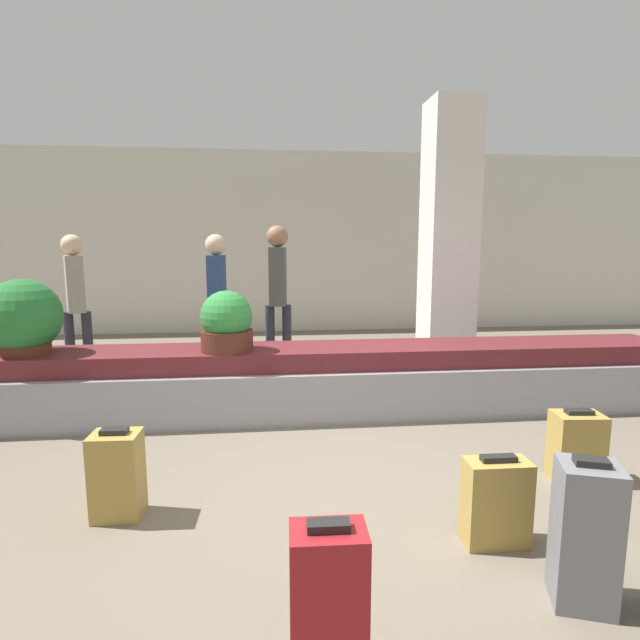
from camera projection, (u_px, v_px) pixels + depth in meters
ground_plane at (348, 497)px, 3.14m from camera, size 18.00×18.00×0.00m
back_wall at (293, 243)px, 8.96m from camera, size 18.00×0.06×3.20m
carousel at (320, 381)px, 4.70m from camera, size 7.04×0.80×0.63m
pillar at (448, 242)px, 5.86m from camera, size 0.55×0.55×3.20m
suitcase_1 at (585, 534)px, 2.17m from camera, size 0.31×0.29×0.68m
suitcase_2 at (328, 613)px, 1.72m from camera, size 0.27×0.19×0.66m
suitcase_4 at (576, 447)px, 3.34m from camera, size 0.33×0.25×0.49m
suitcase_5 at (496, 502)px, 2.63m from camera, size 0.34×0.18×0.49m
suitcase_6 at (117, 475)px, 2.89m from camera, size 0.28×0.23×0.54m
potted_plant_0 at (227, 323)px, 4.44m from camera, size 0.46×0.46×0.54m
potted_plant_1 at (23, 318)px, 4.29m from camera, size 0.64×0.64×0.65m
traveler_0 at (217, 294)px, 5.74m from camera, size 0.31×0.33×1.69m
traveler_1 at (278, 286)px, 5.89m from camera, size 0.31×0.34×1.79m
traveler_2 at (75, 295)px, 5.68m from camera, size 0.31×0.37×1.68m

